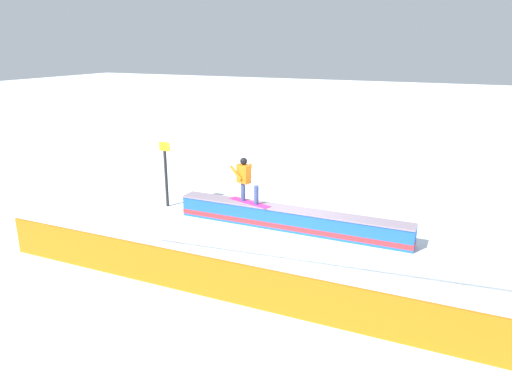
% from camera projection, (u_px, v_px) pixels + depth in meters
% --- Properties ---
extents(ground_plane, '(120.00, 120.00, 0.00)m').
position_uv_depth(ground_plane, '(290.00, 230.00, 14.40)').
color(ground_plane, white).
extents(grind_box, '(7.24, 0.66, 0.67)m').
position_uv_depth(grind_box, '(290.00, 220.00, 14.31)').
color(grind_box, blue).
rests_on(grind_box, ground_plane).
extents(snowboarder, '(1.52, 0.70, 1.39)m').
position_uv_depth(snowboarder, '(245.00, 178.00, 14.62)').
color(snowboarder, '#C62B8A').
rests_on(snowboarder, grind_box).
extents(safety_fence, '(12.13, 0.14, 0.96)m').
position_uv_depth(safety_fence, '(217.00, 279.00, 10.35)').
color(safety_fence, orange).
rests_on(safety_fence, ground_plane).
extents(trail_marker, '(0.40, 0.10, 2.25)m').
position_uv_depth(trail_marker, '(166.00, 173.00, 16.12)').
color(trail_marker, '#262628').
rests_on(trail_marker, ground_plane).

